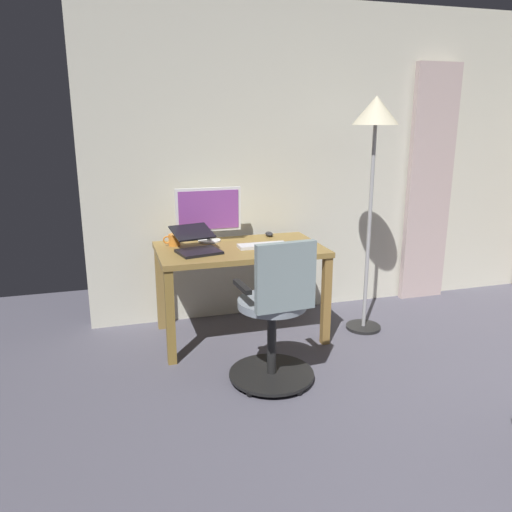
{
  "coord_description": "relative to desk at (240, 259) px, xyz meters",
  "views": [
    {
      "loc": [
        2.51,
        0.84,
        1.67
      ],
      "look_at": [
        1.62,
        -2.19,
        0.81
      ],
      "focal_mm": 35.77,
      "sensor_mm": 36.0,
      "label": 1
    }
  ],
  "objects": [
    {
      "name": "desk",
      "position": [
        0.0,
        0.0,
        0.0
      ],
      "size": [
        1.24,
        0.73,
        0.72
      ],
      "color": "olive",
      "rests_on": "ground"
    },
    {
      "name": "computer_monitor",
      "position": [
        0.19,
        -0.25,
        0.33
      ],
      "size": [
        0.51,
        0.18,
        0.42
      ],
      "color": "white",
      "rests_on": "desk"
    },
    {
      "name": "curtain_right_panel",
      "position": [
        -1.9,
        -0.4,
        0.44
      ],
      "size": [
        0.44,
        0.06,
        2.14
      ],
      "primitive_type": "cube",
      "color": "#C3ABA8",
      "rests_on": "ground"
    },
    {
      "name": "floor_lamp",
      "position": [
        -1.0,
        0.15,
        0.93
      ],
      "size": [
        0.34,
        0.34,
        1.83
      ],
      "color": "black",
      "rests_on": "ground"
    },
    {
      "name": "office_chair",
      "position": [
        -0.02,
        0.8,
        -0.17
      ],
      "size": [
        0.56,
        0.56,
        0.98
      ],
      "rotation": [
        0.0,
        0.0,
        3.22
      ],
      "color": "black",
      "rests_on": "ground"
    },
    {
      "name": "mug_tea",
      "position": [
        0.47,
        -0.18,
        0.14
      ],
      "size": [
        0.13,
        0.09,
        0.09
      ],
      "color": "orange",
      "rests_on": "desk"
    },
    {
      "name": "laptop",
      "position": [
        0.34,
        0.05,
        0.15
      ],
      "size": [
        0.36,
        0.41,
        0.17
      ],
      "rotation": [
        0.0,
        0.0,
        0.22
      ],
      "color": "black",
      "rests_on": "desk"
    },
    {
      "name": "computer_mouse",
      "position": [
        -0.32,
        -0.28,
        0.12
      ],
      "size": [
        0.06,
        0.1,
        0.04
      ],
      "primitive_type": "ellipsoid",
      "color": "#232328",
      "rests_on": "desk"
    },
    {
      "name": "computer_keyboard",
      "position": [
        -0.17,
        0.05,
        0.11
      ],
      "size": [
        0.37,
        0.13,
        0.02
      ],
      "primitive_type": "cube",
      "color": "silver",
      "rests_on": "desk"
    },
    {
      "name": "back_room_partition",
      "position": [
        -1.57,
        -0.51,
        0.67
      ],
      "size": [
        5.43,
        0.1,
        2.59
      ],
      "primitive_type": "cube",
      "color": "beige",
      "rests_on": "ground"
    }
  ]
}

